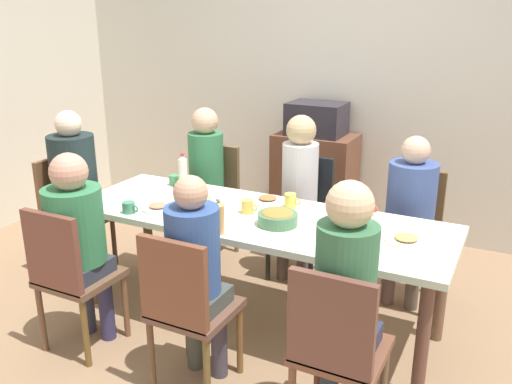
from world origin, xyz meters
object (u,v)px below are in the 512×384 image
at_px(chair_5, 70,209).
at_px(person_6, 77,232).
at_px(person_0, 206,171).
at_px(plate_3, 268,200).
at_px(chair_2, 336,346).
at_px(chair_6, 69,272).
at_px(person_2, 346,291).
at_px(plate_0, 158,207).
at_px(cup_4, 129,208).
at_px(bottle_1, 219,217).
at_px(person_4, 410,205).
at_px(chair_0, 212,194).
at_px(side_cabinet, 314,184).
at_px(plate_1, 406,240).
at_px(plate_2, 197,219).
at_px(bottle_0, 352,203).
at_px(chair_3, 303,209).
at_px(bottle_2, 183,172).
at_px(bowl_0, 278,217).
at_px(microwave, 317,119).
at_px(cup_1, 366,208).
at_px(person_1, 195,265).
at_px(person_3, 299,184).
at_px(plate_4, 201,202).
at_px(cup_2, 290,201).
at_px(dining_table, 256,226).
at_px(cup_0, 175,180).
at_px(cup_3, 248,207).
at_px(chair_4, 411,227).
at_px(chair_1, 186,304).
at_px(person_5, 75,179).

relative_size(chair_5, person_6, 0.76).
height_order(person_0, plate_3, person_0).
height_order(chair_5, person_6, person_6).
xyz_separation_m(chair_2, chair_6, (-1.59, 0.00, 0.00)).
bearing_deg(person_2, plate_3, 131.52).
xyz_separation_m(chair_6, plate_0, (0.20, 0.59, 0.23)).
height_order(cup_4, bottle_1, bottle_1).
bearing_deg(chair_2, person_4, 90.00).
xyz_separation_m(chair_0, side_cabinet, (0.57, 0.83, -0.06)).
distance_m(plate_1, plate_2, 1.20).
distance_m(person_4, chair_5, 2.48).
bearing_deg(side_cabinet, plate_2, -91.21).
xyz_separation_m(plate_0, bottle_0, (1.14, 0.39, 0.09)).
xyz_separation_m(chair_3, bottle_2, (-0.70, -0.54, 0.34)).
relative_size(person_6, bottle_2, 4.65).
distance_m(plate_3, bowl_0, 0.41).
height_order(plate_1, bottle_2, bottle_2).
bearing_deg(chair_3, microwave, 105.19).
height_order(bowl_0, cup_1, bowl_0).
distance_m(person_1, person_4, 1.59).
xyz_separation_m(person_0, bowl_0, (0.98, -0.77, 0.05)).
bearing_deg(side_cabinet, person_2, -66.09).
relative_size(plate_0, side_cabinet, 0.23).
xyz_separation_m(chair_5, cup_1, (2.17, 0.32, 0.26)).
distance_m(plate_3, bottle_2, 0.66).
distance_m(person_3, plate_4, 0.79).
bearing_deg(person_6, cup_4, 78.79).
height_order(person_2, cup_2, person_2).
distance_m(chair_2, person_4, 1.49).
height_order(dining_table, bowl_0, bowl_0).
distance_m(chair_2, cup_0, 1.94).
height_order(chair_2, cup_4, chair_2).
xyz_separation_m(chair_3, plate_2, (-0.26, -1.04, 0.23)).
xyz_separation_m(chair_6, person_6, (0.00, 0.09, 0.21)).
distance_m(chair_0, cup_3, 1.10).
relative_size(plate_3, cup_4, 1.89).
distance_m(chair_0, chair_4, 1.59).
relative_size(person_1, microwave, 2.44).
height_order(chair_5, cup_2, chair_5).
relative_size(chair_0, person_6, 0.76).
bearing_deg(cup_2, bowl_0, -80.83).
distance_m(person_1, cup_4, 0.81).
height_order(dining_table, chair_6, chair_6).
bearing_deg(chair_1, cup_1, 61.47).
xyz_separation_m(chair_0, person_6, (0.00, -1.48, 0.21)).
bearing_deg(chair_6, person_6, 90.00).
bearing_deg(plate_2, person_0, 119.34).
relative_size(person_2, side_cabinet, 1.40).
distance_m(plate_3, cup_3, 0.25).
relative_size(person_5, bottle_2, 4.93).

